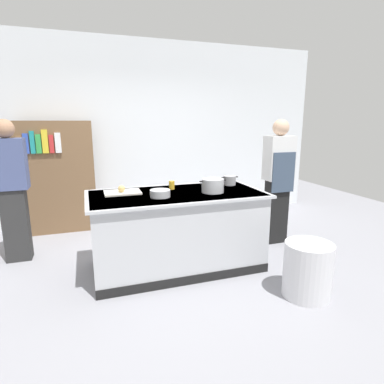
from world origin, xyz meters
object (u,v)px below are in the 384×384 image
onion (122,189)px  sauce_pan (230,180)px  mixing_bowl (160,193)px  person_guest (12,188)px  stock_pot (213,186)px  person_chef (278,179)px  bookshelf (57,177)px  trash_bin (308,270)px  juice_cup (172,185)px

onion → sauce_pan: (1.36, 0.08, -0.00)m
mixing_bowl → sauce_pan: bearing=19.9°
sauce_pan → person_guest: (-2.58, 0.60, -0.05)m
stock_pot → onion: bearing=166.3°
person_guest → person_chef: bearing=97.4°
bookshelf → mixing_bowl: bearing=-58.8°
sauce_pan → bookshelf: bearing=143.9°
stock_pot → person_chef: size_ratio=0.18×
trash_bin → person_guest: (-2.85, 1.85, 0.64)m
stock_pot → person_chef: bearing=20.7°
onion → mixing_bowl: 0.47m
trash_bin → person_guest: size_ratio=0.32×
onion → person_chef: bearing=5.1°
mixing_bowl → person_guest: person_guest is taller
mixing_bowl → bookshelf: 2.25m
sauce_pan → juice_cup: (-0.76, -0.02, -0.01)m
onion → trash_bin: size_ratio=0.14×
onion → stock_pot: (0.99, -0.24, 0.02)m
mixing_bowl → juice_cup: 0.41m
person_guest → bookshelf: size_ratio=1.01×
person_chef → mixing_bowl: bearing=91.9°
stock_pot → trash_bin: stock_pot is taller
person_chef → person_guest: size_ratio=1.00×
onion → stock_pot: bearing=-13.7°
juice_cup → bookshelf: size_ratio=0.06×
person_guest → bookshelf: (0.42, 0.97, -0.06)m
stock_pot → bookshelf: size_ratio=0.19×
stock_pot → person_guest: (-2.21, 0.92, -0.07)m
stock_pot → mixing_bowl: bearing=-177.0°
onion → trash_bin: (1.63, -1.17, -0.69)m
trash_bin → person_guest: person_guest is taller
stock_pot → juice_cup: 0.50m
person_chef → bookshelf: person_chef is taller
stock_pot → trash_bin: size_ratio=0.58×
sauce_pan → person_chef: 0.80m
mixing_bowl → trash_bin: size_ratio=0.40×
bookshelf → person_chef: bearing=-26.4°
juice_cup → sauce_pan: bearing=1.2°
juice_cup → mixing_bowl: bearing=-122.9°
bookshelf → juice_cup: bearing=-48.8°
stock_pot → juice_cup: bearing=142.4°
trash_bin → person_chef: (0.52, 1.36, 0.64)m
mixing_bowl → person_chef: (1.77, 0.47, -0.03)m
juice_cup → person_guest: size_ratio=0.06×
stock_pot → person_guest: 2.40m
sauce_pan → stock_pot: bearing=-138.4°
person_chef → juice_cup: bearing=81.8°
onion → mixing_bowl: onion is taller
juice_cup → person_chef: 1.56m
trash_bin → person_guest: bearing=147.0°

